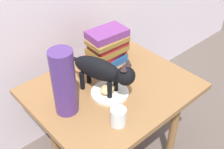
% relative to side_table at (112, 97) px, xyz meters
% --- Properties ---
extents(side_table, '(0.81, 0.66, 0.56)m').
position_rel_side_table_xyz_m(side_table, '(0.00, 0.00, 0.00)').
color(side_table, olive).
rests_on(side_table, ground).
extents(plate, '(0.19, 0.19, 0.01)m').
position_rel_side_table_xyz_m(plate, '(-0.04, -0.03, 0.08)').
color(plate, silver).
rests_on(plate, side_table).
extents(bread_roll, '(0.09, 0.07, 0.05)m').
position_rel_side_table_xyz_m(bread_roll, '(-0.06, -0.03, 0.11)').
color(bread_roll, '#E0BC7A').
rests_on(bread_roll, plate).
extents(cat, '(0.19, 0.46, 0.23)m').
position_rel_side_table_xyz_m(cat, '(-0.06, 0.00, 0.20)').
color(cat, black).
rests_on(cat, side_table).
extents(book_stack, '(0.23, 0.16, 0.21)m').
position_rel_side_table_xyz_m(book_stack, '(0.13, 0.18, 0.18)').
color(book_stack, '#1E4C8C').
rests_on(book_stack, side_table).
extents(green_vase, '(0.11, 0.11, 0.32)m').
position_rel_side_table_xyz_m(green_vase, '(-0.27, 0.02, 0.23)').
color(green_vase, '#4C2D72').
rests_on(green_vase, side_table).
extents(candle_jar, '(0.07, 0.07, 0.08)m').
position_rel_side_table_xyz_m(candle_jar, '(-0.15, -0.21, 0.11)').
color(candle_jar, silver).
rests_on(candle_jar, side_table).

